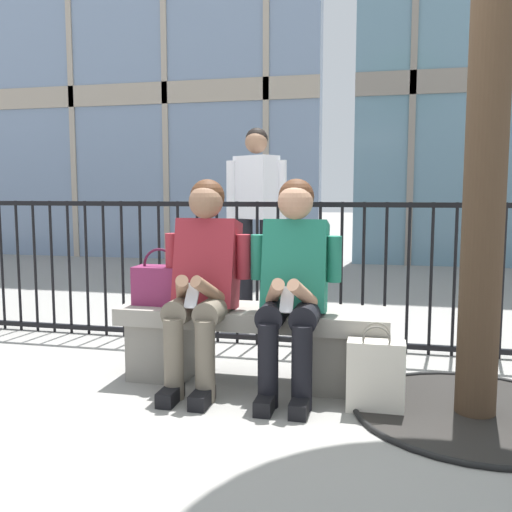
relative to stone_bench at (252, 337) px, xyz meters
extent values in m
plane|color=gray|center=(0.00, 0.00, -0.27)|extent=(60.00, 60.00, 0.00)
cube|color=gray|center=(0.00, 0.00, 0.13)|extent=(1.60, 0.44, 0.10)
cube|color=gray|center=(-0.56, 0.00, -0.10)|extent=(0.36, 0.37, 0.35)
cube|color=gray|center=(0.56, 0.00, -0.10)|extent=(0.36, 0.37, 0.35)
cylinder|color=#6B6051|center=(-0.35, -0.18, 0.20)|extent=(0.15, 0.40, 0.15)
cylinder|color=#6B6051|center=(-0.35, -0.38, -0.05)|extent=(0.11, 0.11, 0.45)
cube|color=black|center=(-0.35, -0.44, -0.23)|extent=(0.09, 0.22, 0.08)
cylinder|color=#6B6051|center=(-0.17, -0.18, 0.20)|extent=(0.15, 0.40, 0.15)
cylinder|color=#6B6051|center=(-0.17, -0.38, -0.05)|extent=(0.11, 0.11, 0.45)
cube|color=black|center=(-0.17, -0.44, -0.23)|extent=(0.09, 0.22, 0.08)
cube|color=maroon|center=(-0.26, -0.04, 0.44)|extent=(0.36, 0.30, 0.55)
cylinder|color=maroon|center=(-0.48, -0.04, 0.49)|extent=(0.08, 0.08, 0.26)
cylinder|color=#8E664C|center=(-0.34, -0.26, 0.32)|extent=(0.16, 0.28, 0.20)
cylinder|color=maroon|center=(-0.04, -0.04, 0.49)|extent=(0.08, 0.08, 0.26)
cylinder|color=#8E664C|center=(-0.18, -0.26, 0.32)|extent=(0.16, 0.28, 0.20)
cube|color=silver|center=(-0.26, -0.32, 0.30)|extent=(0.07, 0.10, 0.13)
sphere|color=#8E664C|center=(-0.26, -0.06, 0.81)|extent=(0.20, 0.20, 0.20)
sphere|color=#472816|center=(-0.26, -0.03, 0.84)|extent=(0.20, 0.20, 0.20)
cylinder|color=black|center=(0.17, -0.18, 0.20)|extent=(0.15, 0.40, 0.15)
cylinder|color=black|center=(0.17, -0.38, -0.05)|extent=(0.11, 0.11, 0.45)
cube|color=black|center=(0.17, -0.44, -0.23)|extent=(0.09, 0.22, 0.08)
cylinder|color=black|center=(0.35, -0.18, 0.20)|extent=(0.15, 0.40, 0.15)
cylinder|color=black|center=(0.35, -0.38, -0.05)|extent=(0.11, 0.11, 0.45)
cube|color=black|center=(0.35, -0.44, -0.23)|extent=(0.09, 0.22, 0.08)
cube|color=#1E7259|center=(0.26, -0.04, 0.44)|extent=(0.36, 0.30, 0.55)
cylinder|color=#1E7259|center=(0.04, -0.04, 0.49)|extent=(0.08, 0.08, 0.26)
cylinder|color=tan|center=(0.18, -0.26, 0.32)|extent=(0.16, 0.28, 0.20)
cylinder|color=#1E7259|center=(0.48, -0.04, 0.49)|extent=(0.08, 0.08, 0.26)
cylinder|color=tan|center=(0.34, -0.26, 0.32)|extent=(0.16, 0.28, 0.20)
cube|color=silver|center=(0.26, -0.32, 0.30)|extent=(0.07, 0.10, 0.13)
sphere|color=tan|center=(0.26, -0.06, 0.81)|extent=(0.20, 0.20, 0.20)
sphere|color=#472816|center=(0.26, -0.03, 0.84)|extent=(0.20, 0.20, 0.20)
cube|color=#7A234C|center=(-0.58, -0.01, 0.30)|extent=(0.31, 0.18, 0.23)
torus|color=#49152D|center=(-0.58, -0.01, 0.42)|extent=(0.22, 0.02, 0.22)
cube|color=beige|center=(0.73, -0.31, -0.09)|extent=(0.29, 0.13, 0.37)
torus|color=slate|center=(0.73, -0.36, 0.12)|extent=(0.14, 0.01, 0.14)
torus|color=slate|center=(0.73, -0.27, 0.12)|extent=(0.14, 0.01, 0.14)
cylinder|color=black|center=(-0.47, 1.75, 0.18)|extent=(0.13, 0.13, 0.90)
cube|color=black|center=(-0.47, 1.71, -0.24)|extent=(0.09, 0.22, 0.06)
cylinder|color=black|center=(-0.27, 1.75, 0.18)|extent=(0.13, 0.13, 0.90)
cube|color=black|center=(-0.27, 1.71, -0.24)|extent=(0.09, 0.22, 0.06)
cube|color=silver|center=(-0.37, 1.75, 0.91)|extent=(0.44, 0.39, 0.56)
cylinder|color=silver|center=(-0.61, 1.75, 0.89)|extent=(0.08, 0.08, 0.52)
cylinder|color=silver|center=(-0.14, 1.75, 0.89)|extent=(0.08, 0.08, 0.52)
sphere|color=#8E664C|center=(-0.37, 1.75, 1.31)|extent=(0.20, 0.20, 0.20)
sphere|color=black|center=(-0.37, 1.77, 1.34)|extent=(0.20, 0.20, 0.20)
cylinder|color=black|center=(-2.32, 0.82, 0.26)|extent=(0.02, 0.02, 1.07)
cylinder|color=black|center=(-2.16, 0.82, 0.26)|extent=(0.02, 0.02, 1.07)
cylinder|color=black|center=(-2.01, 0.82, 0.26)|extent=(0.02, 0.02, 1.07)
cylinder|color=black|center=(-1.86, 0.82, 0.26)|extent=(0.02, 0.02, 1.07)
cylinder|color=black|center=(-1.70, 0.82, 0.26)|extent=(0.02, 0.02, 1.07)
cylinder|color=black|center=(-1.55, 0.82, 0.26)|extent=(0.02, 0.02, 1.07)
cylinder|color=black|center=(-1.39, 0.82, 0.26)|extent=(0.02, 0.02, 1.07)
cylinder|color=black|center=(-1.24, 0.82, 0.26)|extent=(0.02, 0.02, 1.07)
cylinder|color=black|center=(-1.08, 0.82, 0.26)|extent=(0.02, 0.02, 1.07)
cylinder|color=black|center=(-0.93, 0.82, 0.26)|extent=(0.02, 0.02, 1.07)
cylinder|color=black|center=(-0.77, 0.82, 0.26)|extent=(0.02, 0.02, 1.07)
cylinder|color=black|center=(-0.62, 0.82, 0.26)|extent=(0.02, 0.02, 1.07)
cylinder|color=black|center=(-0.46, 0.82, 0.26)|extent=(0.02, 0.02, 1.07)
cylinder|color=black|center=(-0.31, 0.82, 0.26)|extent=(0.02, 0.02, 1.07)
cylinder|color=black|center=(-0.15, 0.82, 0.26)|extent=(0.02, 0.02, 1.07)
cylinder|color=black|center=(0.00, 0.82, 0.26)|extent=(0.02, 0.02, 1.07)
cylinder|color=black|center=(0.15, 0.82, 0.26)|extent=(0.02, 0.02, 1.07)
cylinder|color=black|center=(0.31, 0.82, 0.26)|extent=(0.02, 0.02, 1.07)
cylinder|color=black|center=(0.46, 0.82, 0.26)|extent=(0.02, 0.02, 1.07)
cylinder|color=black|center=(0.62, 0.82, 0.26)|extent=(0.02, 0.02, 1.07)
cylinder|color=black|center=(0.77, 0.82, 0.26)|extent=(0.02, 0.02, 1.07)
cylinder|color=black|center=(0.93, 0.82, 0.26)|extent=(0.02, 0.02, 1.07)
cylinder|color=black|center=(1.08, 0.82, 0.26)|extent=(0.02, 0.02, 1.07)
cylinder|color=black|center=(1.24, 0.82, 0.26)|extent=(0.02, 0.02, 1.07)
cylinder|color=black|center=(1.39, 0.82, 0.26)|extent=(0.02, 0.02, 1.07)
cylinder|color=black|center=(1.55, 0.82, 0.26)|extent=(0.02, 0.02, 1.07)
cube|color=black|center=(0.00, 0.82, -0.22)|extent=(7.42, 0.04, 0.04)
cube|color=black|center=(0.00, 0.82, 0.78)|extent=(7.42, 0.04, 0.04)
cylinder|color=black|center=(1.23, -0.24, -0.27)|extent=(1.22, 1.22, 0.01)
torus|color=black|center=(1.23, -0.24, -0.26)|extent=(1.25, 1.25, 0.03)
cylinder|color=#423021|center=(1.23, -0.24, 1.43)|extent=(0.20, 0.20, 3.40)
cube|color=#AD9E8C|center=(-4.60, 5.85, 2.53)|extent=(8.65, 0.04, 0.36)
camera|label=1|loc=(0.75, -3.20, 0.86)|focal=39.41mm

